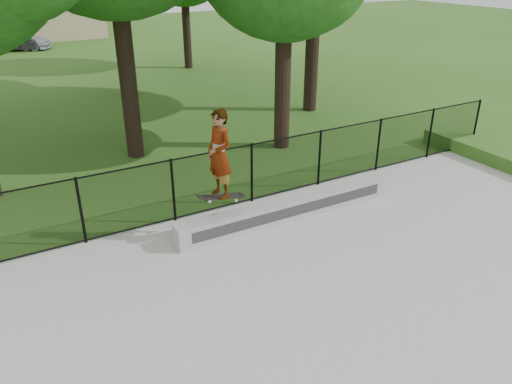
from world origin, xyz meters
TOP-DOWN VIEW (x-y plane):
  - ground at (0.00, 0.00)m, footprint 100.00×100.00m
  - concrete_slab at (0.00, 0.00)m, footprint 14.00×12.00m
  - grind_ledge at (0.30, 4.70)m, footprint 5.48×0.40m
  - car_b at (-2.92, 32.59)m, footprint 3.56×2.17m
  - car_c at (-2.48, 32.81)m, footprint 4.21×3.08m
  - skater_airborne at (-1.41, 4.68)m, footprint 0.84×0.73m
  - chainlink_fence at (0.00, 5.90)m, footprint 16.06×0.06m
  - distant_building at (-2.00, 38.00)m, footprint 12.40×6.40m

SIDE VIEW (x-z plane):
  - ground at x=0.00m, z-range 0.00..0.00m
  - concrete_slab at x=0.00m, z-range 0.00..0.06m
  - grind_ledge at x=0.30m, z-range 0.06..0.55m
  - car_b at x=-2.92m, z-range 0.00..1.21m
  - car_c at x=-2.48m, z-range 0.00..1.22m
  - chainlink_fence at x=0.00m, z-range 0.06..1.56m
  - skater_airborne at x=-1.41m, z-range 0.95..2.93m
  - distant_building at x=-2.00m, z-range 0.01..4.31m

